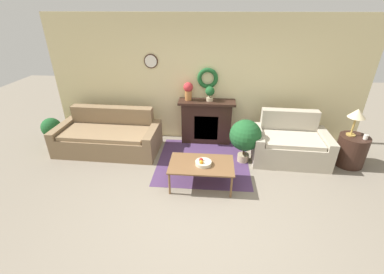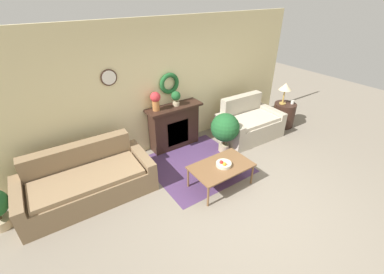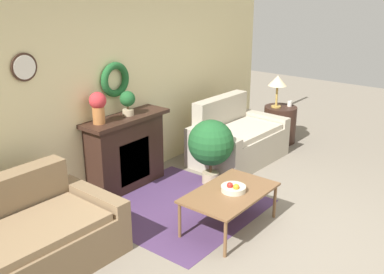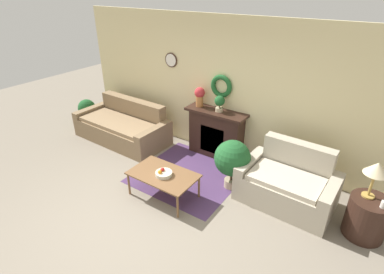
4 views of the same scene
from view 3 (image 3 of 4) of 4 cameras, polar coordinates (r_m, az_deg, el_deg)
name	(u,v)px [view 3 (image 3 of 4)]	position (r m, az deg, el deg)	size (l,w,h in m)	color
ground_plane	(290,250)	(4.83, 12.39, -13.88)	(16.00, 16.00, 0.00)	gray
floor_rug	(178,207)	(5.52, -1.79, -8.84)	(1.80, 1.77, 0.01)	#4C335B
wall_back	(110,85)	(5.79, -10.42, 6.47)	(6.80, 0.15, 2.70)	beige
fireplace	(126,152)	(5.91, -8.38, -1.84)	(1.23, 0.41, 0.98)	#331E16
couch_left	(4,251)	(4.51, -22.82, -13.17)	(2.16, 1.05, 0.85)	#846B4C
loveseat_right	(237,140)	(6.82, 5.68, -0.33)	(1.49, 0.97, 0.94)	#B2A893
coffee_table	(230,195)	(4.95, 4.80, -7.30)	(1.09, 0.67, 0.43)	brown
fruit_bowl	(233,188)	(4.93, 5.28, -6.50)	(0.27, 0.27, 0.11)	beige
side_table_by_loveseat	(280,124)	(7.71, 11.07, 1.60)	(0.54, 0.54, 0.61)	#331E16
table_lamp	(278,82)	(7.49, 10.82, 6.89)	(0.31, 0.31, 0.53)	#B28E42
mug	(290,103)	(7.68, 12.29, 4.18)	(0.08, 0.08, 0.10)	silver
vase_on_mantel_left	(98,106)	(5.44, -11.85, 3.93)	(0.21, 0.21, 0.39)	#AD6B38
potted_plant_on_mantel	(128,101)	(5.73, -8.18, 4.54)	(0.20, 0.20, 0.31)	tan
potted_plant_floor_by_loveseat	(211,144)	(5.93, 2.41, -0.87)	(0.61, 0.61, 0.89)	tan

